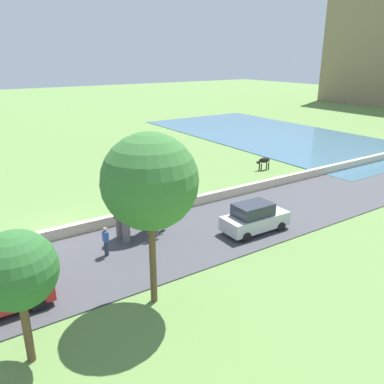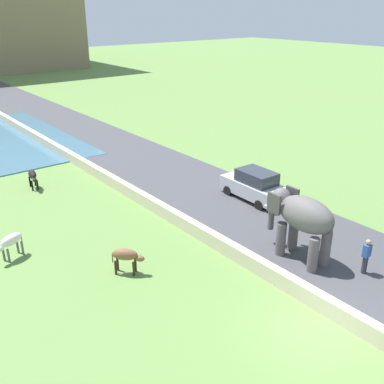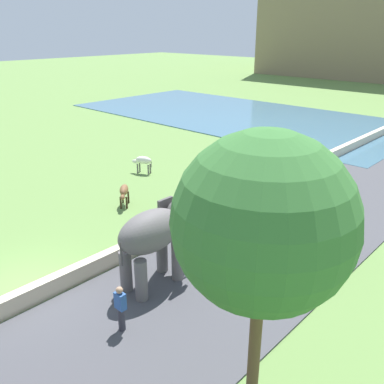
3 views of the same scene
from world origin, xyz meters
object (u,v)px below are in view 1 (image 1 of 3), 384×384
Objects in this scene: cow_brown at (146,182)px; cow_black at (264,161)px; car_silver at (254,218)px; elephant at (140,203)px; person_beside_elephant at (106,241)px; cow_white at (171,164)px.

cow_brown is 11.67m from cow_black.
elephant is at bearing -118.76° from car_silver.
person_beside_elephant reaches higher than cow_white.
cow_black is at bearing 112.33° from person_beside_elephant.
person_beside_elephant is at bearing -38.92° from cow_brown.
car_silver is 13.40m from cow_black.
elephant reaches higher than cow_black.
elephant is at bearing -29.24° from cow_brown.
cow_black is (3.72, 7.45, 0.00)m from cow_white.
cow_brown is 0.86× the size of cow_black.
elephant is at bearing 114.29° from person_beside_elephant.
car_silver reaches higher than cow_black.
person_beside_elephant reaches higher than cow_brown.
person_beside_elephant is at bearing -65.71° from elephant.
cow_white is (-13.06, 2.15, -0.06)m from car_silver.
person_beside_elephant is 1.16× the size of cow_white.
car_silver is (3.15, 5.73, -1.14)m from elephant.
elephant is 3.04m from person_beside_elephant.
elephant is 2.83× the size of cow_brown.
cow_white and cow_black have the same top height.
car_silver is 2.87× the size of cow_white.
elephant is 2.13× the size of person_beside_elephant.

